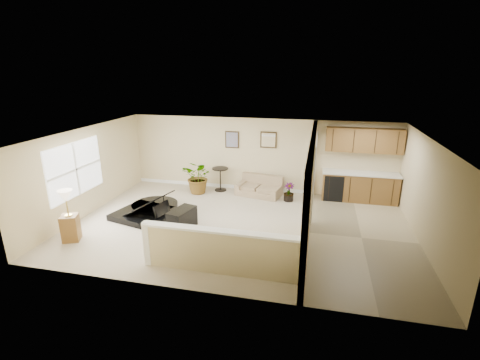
% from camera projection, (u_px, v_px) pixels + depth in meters
% --- Properties ---
extents(floor, '(9.00, 9.00, 0.00)m').
position_uv_depth(floor, '(240.00, 226.00, 9.41)').
color(floor, '#BCAB92').
rests_on(floor, ground).
extents(back_wall, '(9.00, 0.04, 2.50)m').
position_uv_depth(back_wall, '(259.00, 155.00, 11.80)').
color(back_wall, beige).
rests_on(back_wall, floor).
extents(front_wall, '(9.00, 0.04, 2.50)m').
position_uv_depth(front_wall, '(202.00, 233.00, 6.24)').
color(front_wall, beige).
rests_on(front_wall, floor).
extents(left_wall, '(0.04, 6.00, 2.50)m').
position_uv_depth(left_wall, '(87.00, 171.00, 9.98)').
color(left_wall, beige).
rests_on(left_wall, floor).
extents(right_wall, '(0.04, 6.00, 2.50)m').
position_uv_depth(right_wall, '(428.00, 196.00, 8.07)').
color(right_wall, beige).
rests_on(right_wall, floor).
extents(ceiling, '(9.00, 6.00, 0.04)m').
position_uv_depth(ceiling, '(240.00, 134.00, 8.64)').
color(ceiling, white).
rests_on(ceiling, back_wall).
extents(kitchen_vinyl, '(2.70, 6.00, 0.01)m').
position_uv_depth(kitchen_vinyl, '(362.00, 238.00, 8.73)').
color(kitchen_vinyl, tan).
rests_on(kitchen_vinyl, floor).
extents(interior_partition, '(0.18, 5.99, 2.50)m').
position_uv_depth(interior_partition, '(310.00, 185.00, 8.88)').
color(interior_partition, beige).
rests_on(interior_partition, floor).
extents(pony_half_wall, '(3.42, 0.22, 1.00)m').
position_uv_depth(pony_half_wall, '(218.00, 251.00, 7.10)').
color(pony_half_wall, beige).
rests_on(pony_half_wall, floor).
extents(left_window, '(0.05, 2.15, 1.45)m').
position_uv_depth(left_window, '(75.00, 169.00, 9.45)').
color(left_window, white).
rests_on(left_window, left_wall).
extents(wall_art_left, '(0.48, 0.04, 0.58)m').
position_uv_depth(wall_art_left, '(232.00, 140.00, 11.83)').
color(wall_art_left, '#322412').
rests_on(wall_art_left, back_wall).
extents(wall_mirror, '(0.55, 0.04, 0.55)m').
position_uv_depth(wall_mirror, '(268.00, 140.00, 11.54)').
color(wall_mirror, '#322412').
rests_on(wall_mirror, back_wall).
extents(kitchen_cabinets, '(2.36, 0.65, 2.33)m').
position_uv_depth(kitchen_cabinets, '(357.00, 174.00, 10.99)').
color(kitchen_cabinets, brown).
rests_on(kitchen_cabinets, floor).
extents(piano, '(2.15, 2.16, 1.53)m').
position_uv_depth(piano, '(145.00, 194.00, 9.92)').
color(piano, black).
rests_on(piano, floor).
extents(piano_bench, '(0.61, 0.91, 0.55)m').
position_uv_depth(piano_bench, '(182.00, 219.00, 9.16)').
color(piano_bench, black).
rests_on(piano_bench, floor).
extents(loveseat, '(1.62, 1.12, 0.83)m').
position_uv_depth(loveseat, '(259.00, 185.00, 11.66)').
color(loveseat, '#988860').
rests_on(loveseat, floor).
extents(accent_table, '(0.56, 0.56, 0.81)m').
position_uv_depth(accent_table, '(220.00, 176.00, 11.98)').
color(accent_table, black).
rests_on(accent_table, floor).
extents(palm_plant, '(1.21, 1.11, 1.15)m').
position_uv_depth(palm_plant, '(199.00, 177.00, 11.72)').
color(palm_plant, black).
rests_on(palm_plant, floor).
extents(small_plant, '(0.39, 0.39, 0.60)m').
position_uv_depth(small_plant, '(289.00, 193.00, 11.12)').
color(small_plant, black).
rests_on(small_plant, floor).
extents(lamp_stand, '(0.51, 0.51, 1.31)m').
position_uv_depth(lamp_stand, '(69.00, 220.00, 8.47)').
color(lamp_stand, brown).
rests_on(lamp_stand, floor).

